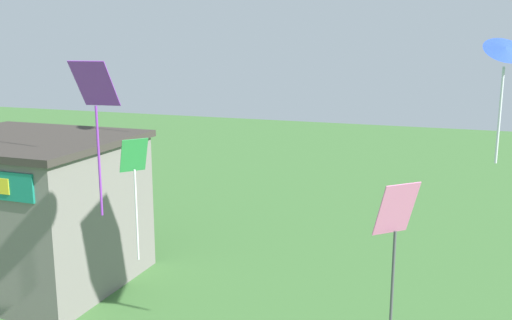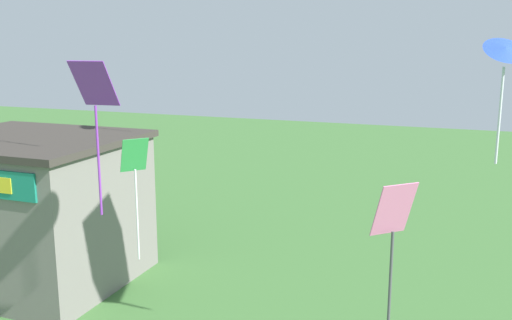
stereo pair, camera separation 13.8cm
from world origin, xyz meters
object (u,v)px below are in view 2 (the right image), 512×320
object	(u,v)px
kite_purple_streamer	(95,104)
kite_blue_delta	(505,56)
kite_pink_diamond	(392,249)
seaside_building	(32,209)
kite_green_diamond	(135,175)

from	to	relation	value
kite_purple_streamer	kite_blue_delta	bearing A→B (deg)	19.12
kite_blue_delta	kite_purple_streamer	bearing A→B (deg)	-160.88
kite_pink_diamond	kite_blue_delta	distance (m)	4.51
kite_pink_diamond	kite_blue_delta	world-z (taller)	kite_blue_delta
kite_blue_delta	kite_purple_streamer	size ratio (longest dim) A/B	0.79
seaside_building	kite_pink_diamond	world-z (taller)	kite_pink_diamond
kite_blue_delta	kite_green_diamond	xyz separation A→B (m)	(-8.17, -0.20, -2.97)
seaside_building	kite_green_diamond	size ratio (longest dim) A/B	2.34
kite_blue_delta	kite_green_diamond	size ratio (longest dim) A/B	0.79
seaside_building	kite_blue_delta	xyz separation A→B (m)	(15.57, -4.19, 5.84)
seaside_building	kite_pink_diamond	size ratio (longest dim) A/B	1.92
seaside_building	kite_green_diamond	world-z (taller)	kite_green_diamond
kite_green_diamond	kite_pink_diamond	bearing A→B (deg)	-22.19
kite_pink_diamond	kite_blue_delta	size ratio (longest dim) A/B	1.54
kite_pink_diamond	kite_purple_streamer	distance (m)	6.27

